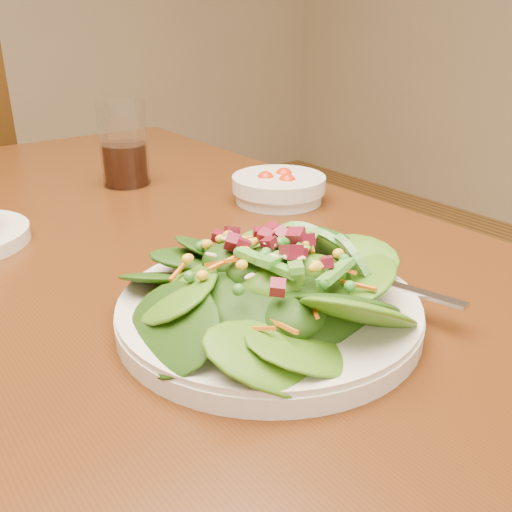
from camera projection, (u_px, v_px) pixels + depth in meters
The scene contains 4 objects.
dining_table at pixel (100, 335), 0.71m from camera, with size 0.90×1.40×0.75m.
salad_plate at pixel (277, 290), 0.54m from camera, with size 0.29×0.29×0.08m.
tomato_bowl at pixel (279, 188), 0.87m from camera, with size 0.14×0.14×0.05m.
drinking_glass at pixel (124, 150), 0.94m from camera, with size 0.08×0.08×0.14m.
Camera 1 is at (-0.21, -0.61, 1.02)m, focal length 40.00 mm.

